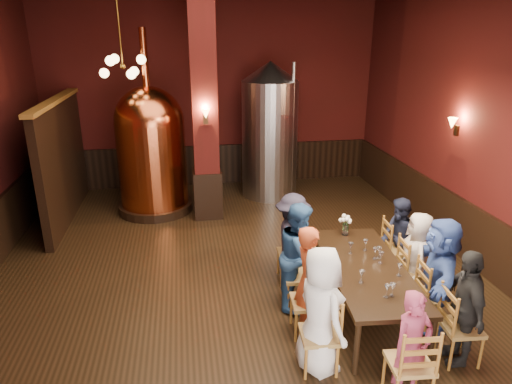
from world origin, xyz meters
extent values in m
plane|color=black|center=(0.00, 0.00, 0.00)|extent=(10.00, 10.00, 0.00)
cube|color=#410E0E|center=(0.00, 5.00, 2.25)|extent=(8.00, 0.02, 4.50)
cube|color=#410E0E|center=(4.00, 0.00, 2.25)|extent=(0.02, 10.00, 4.50)
cube|color=black|center=(3.96, 0.00, 0.50)|extent=(0.08, 9.90, 1.00)
cube|color=black|center=(0.00, 4.96, 0.50)|extent=(7.90, 0.08, 1.00)
cube|color=#410E0E|center=(-0.30, 2.80, 2.25)|extent=(0.58, 0.58, 4.50)
cube|color=black|center=(-3.20, 3.20, 1.20)|extent=(0.22, 3.50, 2.40)
cube|color=black|center=(1.60, -1.14, 0.72)|extent=(1.18, 2.47, 0.06)
cylinder|color=black|center=(1.07, -2.24, 0.34)|extent=(0.07, 0.07, 0.69)
cylinder|color=black|center=(1.95, -2.31, 0.34)|extent=(0.07, 0.07, 0.69)
cylinder|color=black|center=(1.25, 0.03, 0.34)|extent=(0.07, 0.07, 0.69)
cylinder|color=black|center=(2.12, -0.04, 0.34)|extent=(0.07, 0.07, 0.69)
imported|color=white|center=(0.67, -2.07, 0.77)|extent=(0.69, 0.87, 1.55)
imported|color=#A93D1C|center=(0.73, -1.40, 0.76)|extent=(0.38, 0.56, 1.51)
imported|color=navy|center=(0.78, -0.74, 0.78)|extent=(0.64, 0.84, 1.55)
imported|color=black|center=(0.83, -0.08, 0.72)|extent=(0.76, 1.04, 1.44)
imported|color=black|center=(2.37, -2.20, 0.73)|extent=(0.51, 0.90, 1.45)
imported|color=#334D99|center=(2.42, -1.53, 0.78)|extent=(0.90, 1.52, 1.56)
imported|color=#BAADA4|center=(2.47, -0.88, 0.68)|extent=(0.58, 0.75, 1.35)
imported|color=#1A1F35|center=(2.52, -0.21, 0.65)|extent=(0.34, 0.65, 1.31)
imported|color=#93314E|center=(1.48, -2.68, 0.65)|extent=(0.53, 0.41, 1.29)
cylinder|color=black|center=(-1.42, 3.31, 0.09)|extent=(1.61, 1.61, 0.18)
cylinder|color=#C7582E|center=(-1.42, 3.31, 1.07)|extent=(1.50, 1.50, 1.79)
sphere|color=#C7582E|center=(-1.42, 3.31, 1.97)|extent=(1.43, 1.43, 1.43)
cylinder|color=#C7582E|center=(-1.42, 3.31, 3.22)|extent=(0.14, 0.14, 1.16)
cylinder|color=#B2B2B7|center=(1.24, 3.91, 1.34)|extent=(1.58, 1.58, 2.68)
cone|color=#B2B2B7|center=(1.24, 3.91, 2.89)|extent=(1.28, 1.28, 0.43)
cylinder|color=#B2B2B7|center=(1.66, 3.49, 1.61)|extent=(0.09, 0.09, 3.00)
cylinder|color=white|center=(1.65, -0.14, 0.84)|extent=(0.10, 0.10, 0.18)
camera|label=1|loc=(-0.74, -6.27, 3.77)|focal=32.00mm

